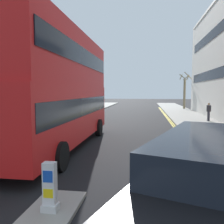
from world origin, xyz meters
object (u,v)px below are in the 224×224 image
keep_left_bollard (50,189)px  pedestrian_far (209,112)px  double_decker_bus_away (60,86)px  taxi_minivan (221,212)px

keep_left_bollard → pedestrian_far: size_ratio=0.69×
double_decker_bus_away → taxi_minivan: bearing=-55.9°
double_decker_bus_away → pedestrian_far: size_ratio=6.67×
pedestrian_far → taxi_minivan: bearing=-103.4°
keep_left_bollard → double_decker_bus_away: (-2.07, 6.24, 2.42)m
taxi_minivan → double_decker_bus_away: bearing=124.1°
double_decker_bus_away → pedestrian_far: (9.68, 11.03, -2.04)m
double_decker_bus_away → taxi_minivan: 9.53m
double_decker_bus_away → taxi_minivan: size_ratio=2.10×
keep_left_bollard → double_decker_bus_away: double_decker_bus_away is taller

